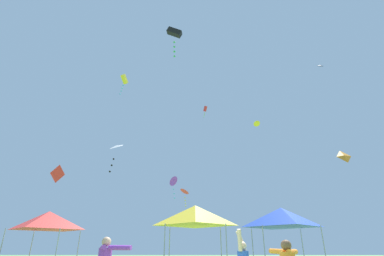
{
  "coord_description": "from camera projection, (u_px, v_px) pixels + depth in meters",
  "views": [
    {
      "loc": [
        -0.01,
        -6.84,
        1.46
      ],
      "look_at": [
        -0.16,
        15.77,
        11.11
      ],
      "focal_mm": 26.31,
      "sensor_mm": 36.0,
      "label": 1
    }
  ],
  "objects": [
    {
      "name": "kite_orange_diamond",
      "position": [
        344.0,
        156.0,
        23.06
      ],
      "size": [
        0.9,
        0.88,
        1.02
      ],
      "color": "orange"
    },
    {
      "name": "kite_black_box",
      "position": [
        174.0,
        33.0,
        21.19
      ],
      "size": [
        1.2,
        0.7,
        2.45
      ],
      "color": "black"
    },
    {
      "name": "kite_purple_delta",
      "position": [
        173.0,
        181.0,
        27.14
      ],
      "size": [
        1.07,
        1.16,
        2.1
      ],
      "color": "purple"
    },
    {
      "name": "kite_red_diamond",
      "position": [
        57.0,
        174.0,
        30.6
      ],
      "size": [
        1.41,
        1.39,
        1.34
      ],
      "color": "red"
    },
    {
      "name": "canopy_tent_yellow",
      "position": [
        195.0,
        215.0,
        16.29
      ],
      "size": [
        3.5,
        3.5,
        3.75
      ],
      "color": "#9E9EA3",
      "rests_on": "ground"
    },
    {
      "name": "canopy_tent_blue",
      "position": [
        282.0,
        217.0,
        16.41
      ],
      "size": [
        3.4,
        3.4,
        3.64
      ],
      "color": "#9E9EA3",
      "rests_on": "ground"
    },
    {
      "name": "kite_red_box",
      "position": [
        205.0,
        109.0,
        28.49
      ],
      "size": [
        0.42,
        0.52,
        1.31
      ],
      "color": "red"
    },
    {
      "name": "kite_white_diamond",
      "position": [
        116.0,
        147.0,
        26.81
      ],
      "size": [
        1.53,
        1.68,
        2.92
      ],
      "color": "white"
    },
    {
      "name": "kite_black_delta",
      "position": [
        320.0,
        66.0,
        32.12
      ],
      "size": [
        0.88,
        0.83,
        0.48
      ],
      "color": "black"
    },
    {
      "name": "kite_red_delta",
      "position": [
        185.0,
        192.0,
        31.94
      ],
      "size": [
        1.35,
        1.39,
        2.1
      ],
      "color": "red"
    },
    {
      "name": "kite_yellow_delta",
      "position": [
        257.0,
        123.0,
        26.58
      ],
      "size": [
        0.72,
        0.65,
        0.45
      ],
      "color": "yellow"
    },
    {
      "name": "canopy_tent_red",
      "position": [
        48.0,
        220.0,
        16.44
      ],
      "size": [
        3.22,
        3.22,
        3.45
      ],
      "color": "#9E9EA3",
      "rests_on": "ground"
    },
    {
      "name": "kite_yellow_box",
      "position": [
        124.0,
        80.0,
        41.78
      ],
      "size": [
        1.01,
        1.49,
        3.18
      ],
      "color": "yellow"
    }
  ]
}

